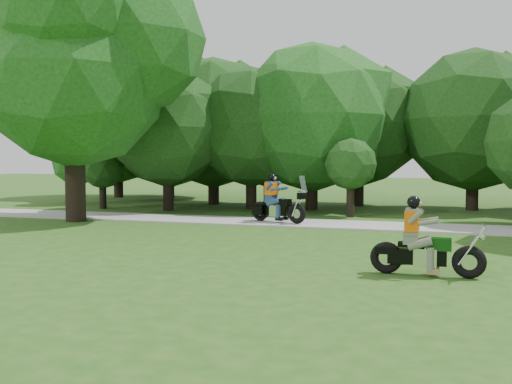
# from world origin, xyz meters

# --- Properties ---
(ground) EXTENTS (100.00, 100.00, 0.00)m
(ground) POSITION_xyz_m (0.00, 0.00, 0.00)
(ground) COLOR #224C15
(ground) RESTS_ON ground
(walkway) EXTENTS (60.00, 2.20, 0.06)m
(walkway) POSITION_xyz_m (0.00, 8.00, 0.03)
(walkway) COLOR gray
(walkway) RESTS_ON ground
(tree_line) EXTENTS (39.08, 12.75, 7.74)m
(tree_line) POSITION_xyz_m (-1.12, 14.41, 3.60)
(tree_line) COLOR black
(tree_line) RESTS_ON ground
(big_tree_west) EXTENTS (8.64, 6.56, 9.96)m
(big_tree_west) POSITION_xyz_m (-10.54, 6.85, 5.76)
(big_tree_west) COLOR black
(big_tree_west) RESTS_ON ground
(chopper_motorcycle) EXTENTS (2.09, 0.56, 1.49)m
(chopper_motorcycle) POSITION_xyz_m (0.98, 0.79, 0.55)
(chopper_motorcycle) COLOR black
(chopper_motorcycle) RESTS_ON ground
(touring_motorcycle) EXTENTS (2.05, 1.11, 1.60)m
(touring_motorcycle) POSITION_xyz_m (-3.81, 7.85, 0.64)
(touring_motorcycle) COLOR black
(touring_motorcycle) RESTS_ON walkway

